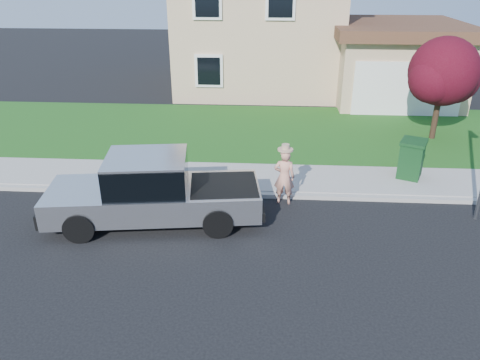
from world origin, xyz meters
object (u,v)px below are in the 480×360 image
at_px(ornamental_tree, 444,75).
at_px(trash_bin, 411,158).
at_px(pickup_truck, 153,192).
at_px(woman, 284,176).

distance_m(ornamental_tree, trash_bin, 4.57).
relative_size(ornamental_tree, trash_bin, 3.19).
bearing_deg(ornamental_tree, trash_bin, -116.53).
bearing_deg(trash_bin, pickup_truck, -134.16).
bearing_deg(ornamental_tree, woman, -136.45).
distance_m(pickup_truck, ornamental_tree, 11.46).
xyz_separation_m(pickup_truck, ornamental_tree, (9.13, 6.72, 1.65)).
bearing_deg(woman, ornamental_tree, -130.36).
xyz_separation_m(pickup_truck, woman, (3.36, 1.24, -0.01)).
bearing_deg(pickup_truck, trash_bin, 14.66).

